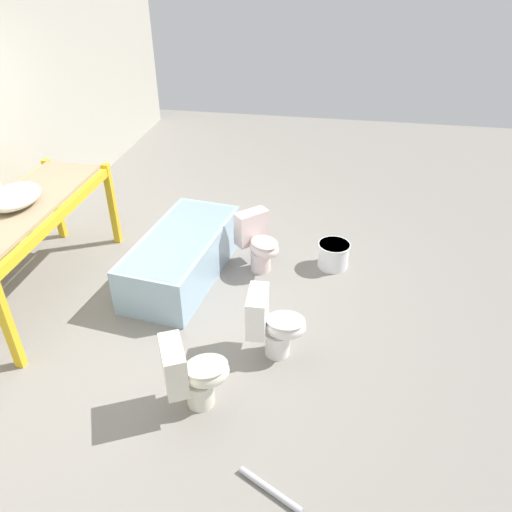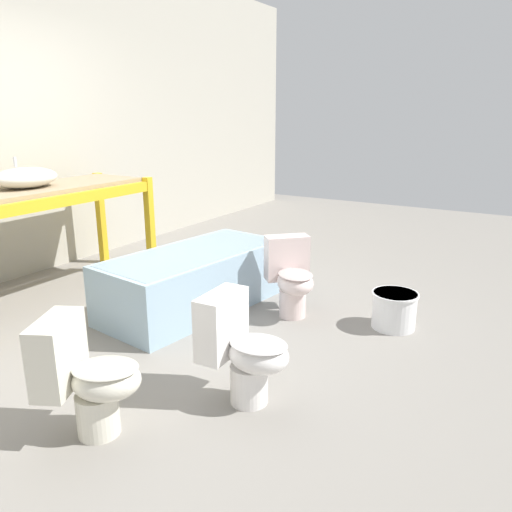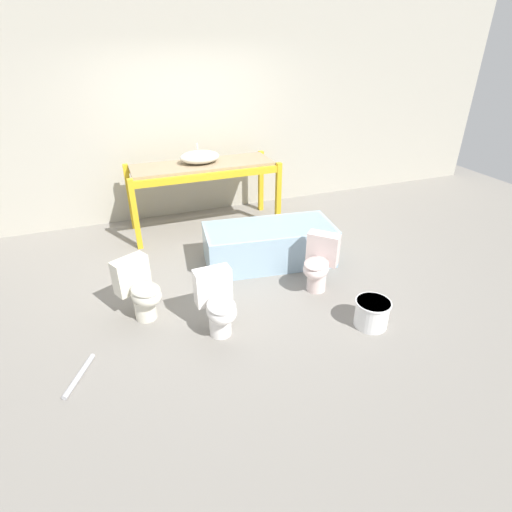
{
  "view_description": "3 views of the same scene",
  "coord_description": "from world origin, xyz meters",
  "px_view_note": "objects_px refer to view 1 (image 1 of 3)",
  "views": [
    {
      "loc": [
        -3.56,
        -1.62,
        3.01
      ],
      "look_at": [
        0.04,
        -0.98,
        0.63
      ],
      "focal_mm": 35.0,
      "sensor_mm": 36.0,
      "label": 1
    },
    {
      "loc": [
        -2.54,
        -2.55,
        1.56
      ],
      "look_at": [
        0.17,
        -0.92,
        0.64
      ],
      "focal_mm": 35.0,
      "sensor_mm": 36.0,
      "label": 2
    },
    {
      "loc": [
        -1.2,
        -4.16,
        2.49
      ],
      "look_at": [
        0.01,
        -0.98,
        0.61
      ],
      "focal_mm": 28.0,
      "sensor_mm": 36.0,
      "label": 3
    }
  ],
  "objects_px": {
    "sink_basin": "(15,197)",
    "bathtub_main": "(182,253)",
    "toilet_near": "(273,324)",
    "toilet_far": "(193,374)",
    "bucket_white": "(333,254)",
    "toilet_extra": "(259,242)"
  },
  "relations": [
    {
      "from": "toilet_near",
      "to": "toilet_extra",
      "type": "bearing_deg",
      "value": 12.12
    },
    {
      "from": "sink_basin",
      "to": "toilet_near",
      "type": "height_order",
      "value": "sink_basin"
    },
    {
      "from": "sink_basin",
      "to": "bathtub_main",
      "type": "distance_m",
      "value": 1.61
    },
    {
      "from": "sink_basin",
      "to": "toilet_near",
      "type": "xyz_separation_m",
      "value": [
        -0.47,
        -2.4,
        -0.72
      ]
    },
    {
      "from": "sink_basin",
      "to": "bathtub_main",
      "type": "relative_size",
      "value": 0.33
    },
    {
      "from": "sink_basin",
      "to": "toilet_far",
      "type": "xyz_separation_m",
      "value": [
        -1.11,
        -1.91,
        -0.72
      ]
    },
    {
      "from": "toilet_near",
      "to": "bucket_white",
      "type": "bearing_deg",
      "value": -20.38
    },
    {
      "from": "bathtub_main",
      "to": "toilet_near",
      "type": "bearing_deg",
      "value": -124.45
    },
    {
      "from": "sink_basin",
      "to": "bathtub_main",
      "type": "xyz_separation_m",
      "value": [
        0.5,
        -1.33,
        -0.76
      ]
    },
    {
      "from": "toilet_extra",
      "to": "bucket_white",
      "type": "height_order",
      "value": "toilet_extra"
    },
    {
      "from": "bathtub_main",
      "to": "toilet_far",
      "type": "xyz_separation_m",
      "value": [
        -1.61,
        -0.58,
        0.04
      ]
    },
    {
      "from": "toilet_far",
      "to": "bucket_white",
      "type": "bearing_deg",
      "value": -51.09
    },
    {
      "from": "sink_basin",
      "to": "toilet_near",
      "type": "distance_m",
      "value": 2.55
    },
    {
      "from": "bathtub_main",
      "to": "sink_basin",
      "type": "bearing_deg",
      "value": 117.85
    },
    {
      "from": "sink_basin",
      "to": "toilet_far",
      "type": "relative_size",
      "value": 0.88
    },
    {
      "from": "bathtub_main",
      "to": "toilet_extra",
      "type": "height_order",
      "value": "toilet_extra"
    },
    {
      "from": "toilet_near",
      "to": "toilet_extra",
      "type": "xyz_separation_m",
      "value": [
        1.24,
        0.33,
        0.0
      ]
    },
    {
      "from": "sink_basin",
      "to": "toilet_extra",
      "type": "height_order",
      "value": "sink_basin"
    },
    {
      "from": "toilet_far",
      "to": "bucket_white",
      "type": "relative_size",
      "value": 1.79
    },
    {
      "from": "toilet_extra",
      "to": "bucket_white",
      "type": "distance_m",
      "value": 0.81
    },
    {
      "from": "toilet_extra",
      "to": "sink_basin",
      "type": "bearing_deg",
      "value": 156.02
    },
    {
      "from": "bathtub_main",
      "to": "bucket_white",
      "type": "relative_size",
      "value": 4.79
    }
  ]
}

